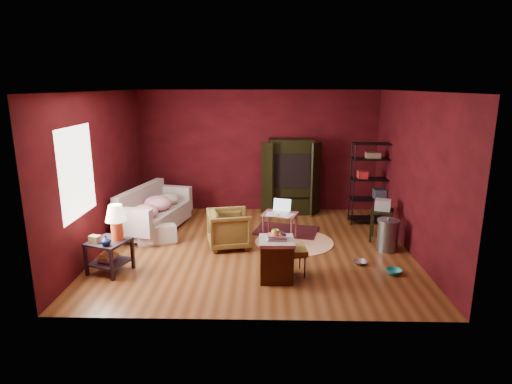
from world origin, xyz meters
TOP-DOWN VIEW (x-y plane):
  - room at (-0.04, -0.01)m, footprint 5.54×5.04m
  - sofa at (-2.11, 0.86)m, footprint 1.12×1.92m
  - armchair at (-0.49, 0.03)m, footprint 0.83×0.86m
  - pet_bowl_steel at (1.75, -0.71)m, footprint 0.24×0.06m
  - pet_bowl_turquoise at (2.21, -1.09)m, footprint 0.26×0.13m
  - vase at (-2.25, -1.32)m, footprint 0.21×0.21m
  - mug at (0.33, -1.34)m, footprint 0.14×0.12m
  - side_table at (-2.22, -1.08)m, footprint 0.71×0.71m
  - sofa_cushions at (-2.10, 0.85)m, footprint 1.21×2.10m
  - hamper at (0.35, -1.31)m, footprint 0.54×0.54m
  - footstool at (0.59, -1.12)m, footprint 0.49×0.49m
  - rug_round at (0.73, 0.29)m, footprint 1.88×1.88m
  - rug_oriental at (0.60, 0.91)m, footprint 1.41×1.12m
  - laptop_desk at (0.45, 0.39)m, footprint 0.74×0.63m
  - tv_armoire at (0.75, 2.22)m, footprint 1.36×0.74m
  - wire_shelving at (2.43, 1.52)m, footprint 0.86×0.38m
  - small_stand at (2.39, 0.42)m, footprint 0.51×0.51m
  - trash_can at (2.37, -0.08)m, footprint 0.50×0.50m

SIDE VIEW (x-z plane):
  - rug_round at x=0.73m, z-range 0.00..0.01m
  - rug_oriental at x=0.60m, z-range 0.01..0.02m
  - pet_bowl_steel at x=1.75m, z-range 0.00..0.23m
  - pet_bowl_turquoise at x=2.21m, z-range 0.00..0.25m
  - trash_can at x=2.37m, z-range -0.02..0.60m
  - hamper at x=0.35m, z-range -0.03..0.71m
  - sofa at x=-2.11m, z-range 0.00..0.72m
  - armchair at x=-0.49m, z-range 0.00..0.76m
  - footstool at x=0.59m, z-range 0.16..0.61m
  - sofa_cushions at x=-2.10m, z-range -0.01..0.82m
  - laptop_desk at x=0.45m, z-range 0.09..0.88m
  - vase at x=-2.25m, z-range 0.53..0.68m
  - small_stand at x=2.39m, z-range 0.20..1.01m
  - side_table at x=-2.22m, z-range 0.11..1.21m
  - mug at x=0.33m, z-range 0.72..0.83m
  - tv_armoire at x=0.75m, z-range 0.04..1.76m
  - wire_shelving at x=2.43m, z-range 0.08..1.82m
  - room at x=-0.04m, z-range -0.02..2.82m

